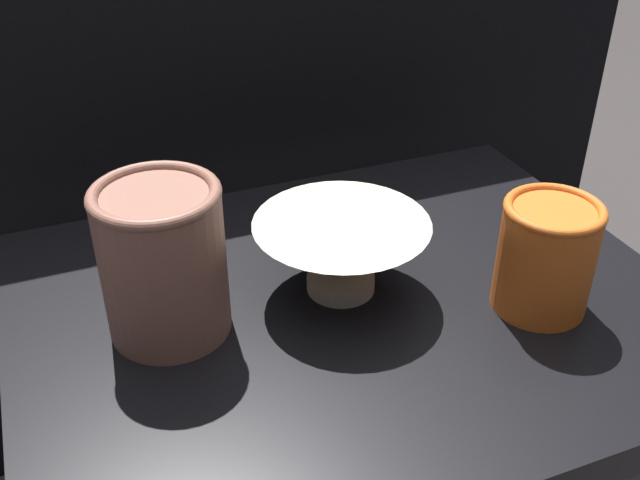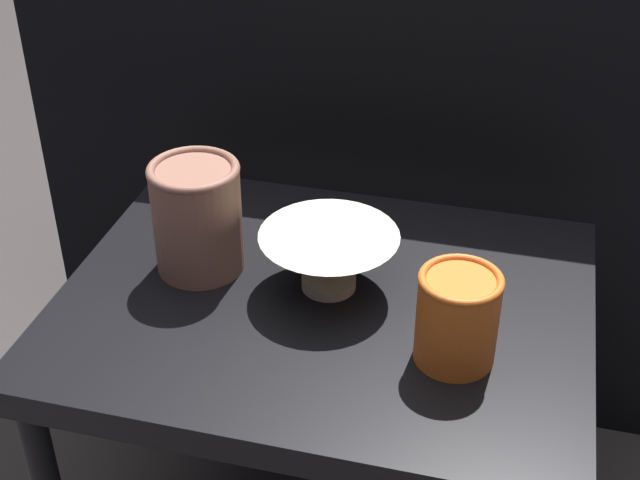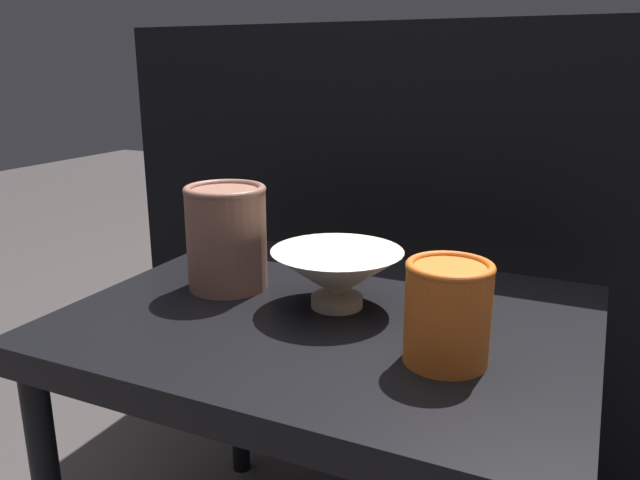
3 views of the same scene
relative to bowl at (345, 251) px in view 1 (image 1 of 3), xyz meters
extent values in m
cube|color=black|center=(0.00, -0.02, -0.07)|extent=(0.68, 0.53, 0.04)
cylinder|color=black|center=(-0.31, 0.21, -0.31)|extent=(0.04, 0.04, 0.45)
cylinder|color=black|center=(0.30, 0.21, -0.31)|extent=(0.04, 0.04, 0.45)
cube|color=black|center=(0.00, 0.60, -0.09)|extent=(1.24, 0.50, 0.89)
cylinder|color=beige|center=(0.00, 0.00, -0.04)|extent=(0.07, 0.07, 0.02)
cone|color=beige|center=(0.00, 0.00, 0.00)|extent=(0.18, 0.18, 0.07)
cylinder|color=brown|center=(-0.18, 0.00, 0.03)|extent=(0.12, 0.12, 0.15)
torus|color=brown|center=(-0.18, 0.00, 0.10)|extent=(0.12, 0.12, 0.01)
cylinder|color=orange|center=(0.17, -0.10, 0.01)|extent=(0.10, 0.10, 0.11)
torus|color=orange|center=(0.17, -0.10, 0.07)|extent=(0.10, 0.10, 0.01)
camera|label=1|loc=(-0.26, -0.58, 0.42)|focal=42.00mm
camera|label=2|loc=(0.22, -0.92, 0.65)|focal=50.00mm
camera|label=3|loc=(0.32, -0.74, 0.28)|focal=35.00mm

